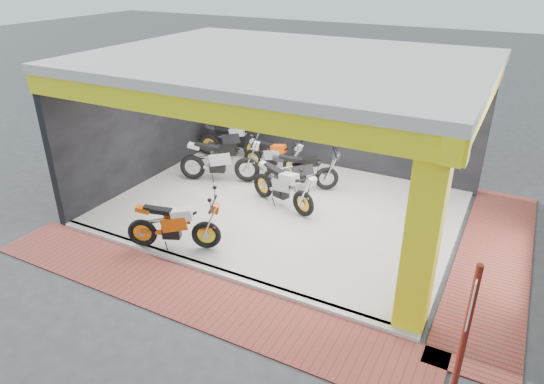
% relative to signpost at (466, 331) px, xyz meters
% --- Properties ---
extents(ground, '(80.00, 80.00, 0.00)m').
position_rel_signpost_xyz_m(ground, '(-4.63, 2.00, -1.23)').
color(ground, '#2D2D30').
rests_on(ground, ground).
extents(showroom_floor, '(8.00, 6.00, 0.10)m').
position_rel_signpost_xyz_m(showroom_floor, '(-4.63, 4.00, -1.18)').
color(showroom_floor, white).
rests_on(showroom_floor, ground).
extents(showroom_ceiling, '(8.40, 6.40, 0.20)m').
position_rel_signpost_xyz_m(showroom_ceiling, '(-4.63, 4.00, 2.37)').
color(showroom_ceiling, beige).
rests_on(showroom_ceiling, corner_column).
extents(back_wall, '(8.20, 0.20, 3.50)m').
position_rel_signpost_xyz_m(back_wall, '(-4.63, 7.10, 0.52)').
color(back_wall, black).
rests_on(back_wall, ground).
extents(left_wall, '(0.20, 6.20, 3.50)m').
position_rel_signpost_xyz_m(left_wall, '(-8.73, 4.00, 0.52)').
color(left_wall, black).
rests_on(left_wall, ground).
extents(corner_column, '(0.50, 0.50, 3.50)m').
position_rel_signpost_xyz_m(corner_column, '(-0.88, 1.25, 0.52)').
color(corner_column, yellow).
rests_on(corner_column, ground).
extents(header_beam_front, '(8.40, 0.30, 0.40)m').
position_rel_signpost_xyz_m(header_beam_front, '(-4.63, 1.00, 2.07)').
color(header_beam_front, yellow).
rests_on(header_beam_front, corner_column).
extents(header_beam_right, '(0.30, 6.40, 0.40)m').
position_rel_signpost_xyz_m(header_beam_right, '(-0.63, 4.00, 2.07)').
color(header_beam_right, yellow).
rests_on(header_beam_right, corner_column).
extents(floor_kerb, '(8.00, 0.20, 0.10)m').
position_rel_signpost_xyz_m(floor_kerb, '(-4.63, 0.98, -1.18)').
color(floor_kerb, white).
rests_on(floor_kerb, ground).
extents(paver_front, '(9.00, 1.40, 0.03)m').
position_rel_signpost_xyz_m(paver_front, '(-4.63, 0.20, -1.22)').
color(paver_front, maroon).
rests_on(paver_front, ground).
extents(paver_right, '(1.40, 7.00, 0.03)m').
position_rel_signpost_xyz_m(paver_right, '(0.17, 4.00, -1.22)').
color(paver_right, maroon).
rests_on(paver_right, ground).
extents(signpost, '(0.09, 0.32, 2.25)m').
position_rel_signpost_xyz_m(signpost, '(0.00, 0.00, 0.00)').
color(signpost, maroon).
rests_on(signpost, ground).
extents(moto_hero, '(2.20, 1.55, 1.27)m').
position_rel_signpost_xyz_m(moto_hero, '(-5.16, 1.53, -0.50)').
color(moto_hero, '#D64D09').
rests_on(moto_hero, showroom_floor).
extents(moto_row_a, '(2.25, 1.41, 1.29)m').
position_rel_signpost_xyz_m(moto_row_a, '(-3.99, 3.75, -0.49)').
color(moto_row_a, '#9A9DA1').
rests_on(moto_row_a, showroom_floor).
extents(moto_row_b, '(2.19, 1.63, 1.26)m').
position_rel_signpost_xyz_m(moto_row_b, '(-4.05, 5.35, -0.50)').
color(moto_row_b, black).
rests_on(moto_row_b, showroom_floor).
extents(moto_row_c, '(1.92, 0.73, 1.17)m').
position_rel_signpost_xyz_m(moto_row_c, '(-5.23, 5.73, -0.55)').
color(moto_row_c, '#B1B3B9').
rests_on(moto_row_c, showroom_floor).
extents(moto_row_d, '(2.46, 1.64, 1.41)m').
position_rel_signpost_xyz_m(moto_row_d, '(-6.13, 4.81, -0.43)').
color(moto_row_d, '#ADB0B5').
rests_on(moto_row_d, showroom_floor).
extents(moto_row_e, '(2.30, 1.28, 1.33)m').
position_rel_signpost_xyz_m(moto_row_e, '(-6.81, 6.34, -0.47)').
color(moto_row_e, black).
rests_on(moto_row_e, showroom_floor).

